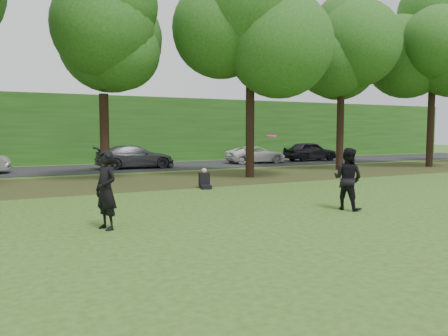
{
  "coord_description": "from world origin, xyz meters",
  "views": [
    {
      "loc": [
        -7.18,
        -7.11,
        2.37
      ],
      "look_at": [
        -1.54,
        4.17,
        1.3
      ],
      "focal_mm": 35.0,
      "sensor_mm": 36.0,
      "label": 1
    }
  ],
  "objects_px": {
    "player_right": "(348,179)",
    "seated_person": "(205,181)",
    "player_left": "(106,190)",
    "frisbee": "(272,136)"
  },
  "relations": [
    {
      "from": "player_right",
      "to": "seated_person",
      "type": "relative_size",
      "value": 2.25
    },
    {
      "from": "player_left",
      "to": "seated_person",
      "type": "height_order",
      "value": "player_left"
    },
    {
      "from": "frisbee",
      "to": "player_right",
      "type": "bearing_deg",
      "value": -0.12
    },
    {
      "from": "player_left",
      "to": "player_right",
      "type": "height_order",
      "value": "player_left"
    },
    {
      "from": "player_right",
      "to": "seated_person",
      "type": "height_order",
      "value": "player_right"
    },
    {
      "from": "player_left",
      "to": "player_right",
      "type": "distance_m",
      "value": 7.08
    },
    {
      "from": "player_left",
      "to": "player_right",
      "type": "relative_size",
      "value": 1.02
    },
    {
      "from": "player_left",
      "to": "frisbee",
      "type": "distance_m",
      "value": 4.56
    },
    {
      "from": "player_left",
      "to": "frisbee",
      "type": "xyz_separation_m",
      "value": [
        4.34,
        -0.54,
        1.28
      ]
    },
    {
      "from": "seated_person",
      "to": "player_right",
      "type": "bearing_deg",
      "value": -62.82
    }
  ]
}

